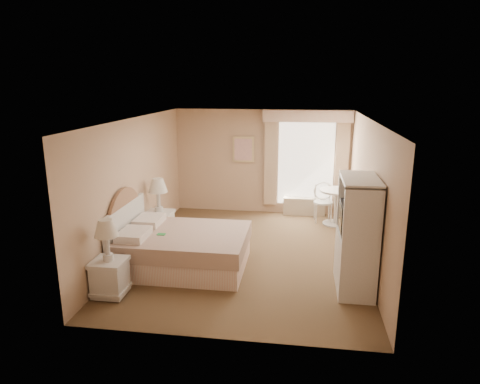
% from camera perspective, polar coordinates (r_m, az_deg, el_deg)
% --- Properties ---
extents(room, '(4.21, 5.51, 2.51)m').
position_cam_1_polar(room, '(7.69, 1.04, 0.34)').
color(room, brown).
rests_on(room, ground).
extents(window, '(2.05, 0.22, 2.51)m').
position_cam_1_polar(window, '(10.21, 8.79, 4.24)').
color(window, white).
rests_on(window, room).
extents(framed_art, '(0.52, 0.04, 0.62)m').
position_cam_1_polar(framed_art, '(10.32, 0.44, 5.70)').
color(framed_art, '#D1B581').
rests_on(framed_art, room).
extents(bed, '(2.14, 1.67, 1.48)m').
position_cam_1_polar(bed, '(7.52, -8.23, -7.30)').
color(bed, '#DBA18E').
rests_on(bed, room).
extents(nightstand_near, '(0.49, 0.49, 1.18)m').
position_cam_1_polar(nightstand_near, '(6.73, -17.05, -9.65)').
color(nightstand_near, white).
rests_on(nightstand_near, room).
extents(nightstand_far, '(0.52, 0.52, 1.27)m').
position_cam_1_polar(nightstand_far, '(8.73, -10.70, -3.43)').
color(nightstand_far, white).
rests_on(nightstand_far, room).
extents(round_table, '(0.76, 0.76, 0.81)m').
position_cam_1_polar(round_table, '(9.79, 12.73, -1.22)').
color(round_table, silver).
rests_on(round_table, room).
extents(cafe_chair, '(0.46, 0.46, 0.90)m').
position_cam_1_polar(cafe_chair, '(10.00, 11.00, -0.91)').
color(cafe_chair, silver).
rests_on(cafe_chair, room).
extents(armoire, '(0.53, 1.06, 1.77)m').
position_cam_1_polar(armoire, '(6.80, 15.27, -6.67)').
color(armoire, white).
rests_on(armoire, room).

